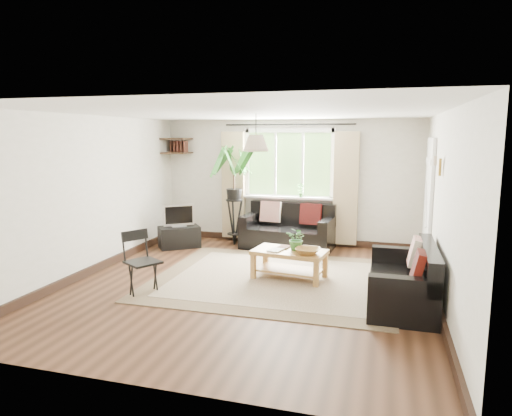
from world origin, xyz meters
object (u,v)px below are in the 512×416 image
(sofa_back, at_px, (288,228))
(palm_stand, at_px, (234,196))
(sofa_right, at_px, (402,276))
(tv_stand, at_px, (179,237))
(coffee_table, at_px, (289,264))
(folding_chair, at_px, (143,263))

(sofa_back, xyz_separation_m, palm_stand, (-1.05, 0.01, 0.57))
(sofa_right, relative_size, palm_stand, 0.81)
(sofa_right, xyz_separation_m, tv_stand, (-3.95, 1.95, -0.17))
(coffee_table, xyz_separation_m, tv_stand, (-2.39, 1.30, -0.02))
(tv_stand, bearing_deg, sofa_back, -23.64)
(sofa_right, distance_m, folding_chair, 3.34)
(folding_chair, bearing_deg, tv_stand, 46.26)
(sofa_back, xyz_separation_m, folding_chair, (-1.33, -2.96, 0.03))
(coffee_table, xyz_separation_m, palm_stand, (-1.46, 1.81, 0.74))
(sofa_back, bearing_deg, coffee_table, -72.20)
(coffee_table, bearing_deg, folding_chair, -146.13)
(coffee_table, distance_m, palm_stand, 2.44)
(sofa_back, height_order, palm_stand, palm_stand)
(sofa_back, distance_m, tv_stand, 2.05)
(palm_stand, bearing_deg, sofa_back, -0.71)
(sofa_back, bearing_deg, sofa_right, -46.20)
(tv_stand, distance_m, palm_stand, 1.30)
(tv_stand, relative_size, folding_chair, 0.89)
(sofa_back, relative_size, tv_stand, 2.25)
(sofa_back, height_order, folding_chair, folding_chair)
(sofa_back, height_order, sofa_right, sofa_back)
(sofa_right, distance_m, tv_stand, 4.41)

